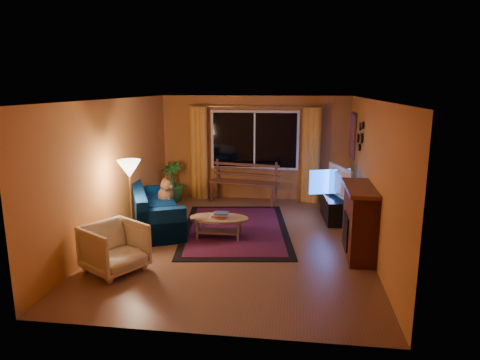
# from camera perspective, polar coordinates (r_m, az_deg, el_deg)

# --- Properties ---
(floor) EXTENTS (4.50, 6.00, 0.02)m
(floor) POSITION_cam_1_polar(r_m,az_deg,el_deg) (7.77, -0.29, -8.13)
(floor) COLOR brown
(floor) RESTS_ON ground
(ceiling) EXTENTS (4.50, 6.00, 0.02)m
(ceiling) POSITION_cam_1_polar(r_m,az_deg,el_deg) (7.28, -0.32, 10.78)
(ceiling) COLOR white
(ceiling) RESTS_ON ground
(wall_back) EXTENTS (4.50, 0.02, 2.50)m
(wall_back) POSITION_cam_1_polar(r_m,az_deg,el_deg) (10.38, 1.97, 4.27)
(wall_back) COLOR #C67531
(wall_back) RESTS_ON ground
(wall_left) EXTENTS (0.02, 6.00, 2.50)m
(wall_left) POSITION_cam_1_polar(r_m,az_deg,el_deg) (8.05, -16.46, 1.39)
(wall_left) COLOR #C67531
(wall_left) RESTS_ON ground
(wall_right) EXTENTS (0.02, 6.00, 2.50)m
(wall_right) POSITION_cam_1_polar(r_m,az_deg,el_deg) (7.47, 17.14, 0.52)
(wall_right) COLOR #C67531
(wall_right) RESTS_ON ground
(window) EXTENTS (2.00, 0.02, 1.30)m
(window) POSITION_cam_1_polar(r_m,az_deg,el_deg) (10.28, 1.95, 5.32)
(window) COLOR black
(window) RESTS_ON wall_back
(curtain_rod) EXTENTS (3.20, 0.03, 0.03)m
(curtain_rod) POSITION_cam_1_polar(r_m,az_deg,el_deg) (10.17, 1.95, 9.76)
(curtain_rod) COLOR #BF8C3F
(curtain_rod) RESTS_ON wall_back
(curtain_left) EXTENTS (0.36, 0.36, 2.24)m
(curtain_left) POSITION_cam_1_polar(r_m,az_deg,el_deg) (10.48, -5.48, 3.58)
(curtain_left) COLOR orange
(curtain_left) RESTS_ON ground
(curtain_right) EXTENTS (0.36, 0.36, 2.24)m
(curtain_right) POSITION_cam_1_polar(r_m,az_deg,el_deg) (10.22, 9.46, 3.25)
(curtain_right) COLOR orange
(curtain_right) RESTS_ON ground
(bench) EXTENTS (1.70, 0.79, 0.49)m
(bench) POSITION_cam_1_polar(r_m,az_deg,el_deg) (10.16, 0.49, -1.67)
(bench) COLOR #542C1C
(bench) RESTS_ON ground
(potted_plant) EXTENTS (0.70, 0.70, 0.96)m
(potted_plant) POSITION_cam_1_polar(r_m,az_deg,el_deg) (10.37, -9.07, -0.21)
(potted_plant) COLOR #235B1E
(potted_plant) RESTS_ON ground
(sofa) EXTENTS (1.59, 2.16, 0.80)m
(sofa) POSITION_cam_1_polar(r_m,az_deg,el_deg) (8.45, -11.06, -3.73)
(sofa) COLOR #031D45
(sofa) RESTS_ON ground
(dog) EXTENTS (0.40, 0.48, 0.46)m
(dog) POSITION_cam_1_polar(r_m,az_deg,el_deg) (8.79, -9.89, -1.55)
(dog) COLOR brown
(dog) RESTS_ON sofa
(armchair) EXTENTS (1.04, 1.05, 0.80)m
(armchair) POSITION_cam_1_polar(r_m,az_deg,el_deg) (6.68, -16.40, -8.39)
(armchair) COLOR beige
(armchair) RESTS_ON ground
(floor_lamp) EXTENTS (0.27, 0.27, 1.50)m
(floor_lamp) POSITION_cam_1_polar(r_m,az_deg,el_deg) (7.62, -14.32, -2.97)
(floor_lamp) COLOR #BF8C3F
(floor_lamp) RESTS_ON ground
(rug) EXTENTS (2.41, 3.40, 0.02)m
(rug) POSITION_cam_1_polar(r_m,az_deg,el_deg) (8.34, -0.60, -6.54)
(rug) COLOR maroon
(rug) RESTS_ON ground
(coffee_table) EXTENTS (1.09, 1.09, 0.39)m
(coffee_table) POSITION_cam_1_polar(r_m,az_deg,el_deg) (7.86, -2.81, -6.33)
(coffee_table) COLOR #9F7E5C
(coffee_table) RESTS_ON ground
(tv_console) EXTENTS (0.48, 1.20, 0.49)m
(tv_console) POSITION_cam_1_polar(r_m,az_deg,el_deg) (9.09, 12.36, -3.67)
(tv_console) COLOR black
(tv_console) RESTS_ON ground
(television) EXTENTS (0.48, 1.09, 0.63)m
(television) POSITION_cam_1_polar(r_m,az_deg,el_deg) (8.96, 12.53, -0.22)
(television) COLOR black
(television) RESTS_ON tv_console
(fireplace) EXTENTS (0.40, 1.20, 1.10)m
(fireplace) POSITION_cam_1_polar(r_m,az_deg,el_deg) (7.23, 15.65, -5.52)
(fireplace) COLOR maroon
(fireplace) RESTS_ON ground
(mirror_cluster) EXTENTS (0.06, 0.60, 0.56)m
(mirror_cluster) POSITION_cam_1_polar(r_m,az_deg,el_deg) (8.65, 15.66, 5.86)
(mirror_cluster) COLOR black
(mirror_cluster) RESTS_ON wall_right
(painting) EXTENTS (0.04, 0.76, 0.96)m
(painting) POSITION_cam_1_polar(r_m,az_deg,el_deg) (9.80, 14.76, 5.75)
(painting) COLOR #E9450C
(painting) RESTS_ON wall_right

